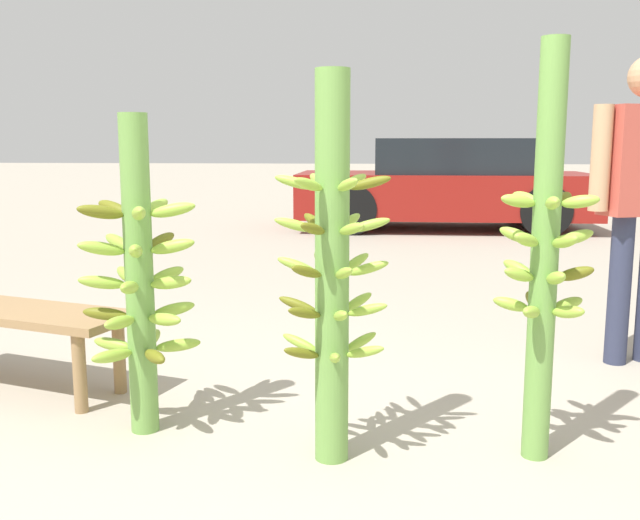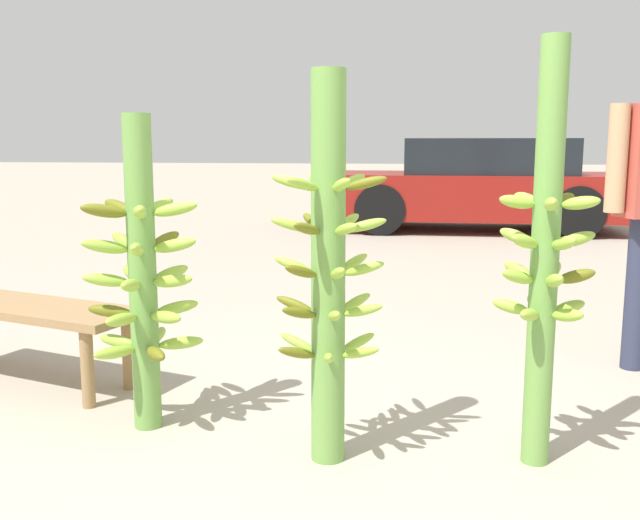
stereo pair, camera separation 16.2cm
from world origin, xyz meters
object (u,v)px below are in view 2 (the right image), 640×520
Objects in this scene: banana_stalk_left at (143,276)px; parked_car at (477,185)px; banana_stalk_right at (545,258)px; banana_stalk_center at (328,271)px; market_bench at (29,316)px.

parked_car is at bearing 75.80° from banana_stalk_left.
banana_stalk_right is 7.48m from parked_car.
banana_stalk_right reaches higher than banana_stalk_left.
banana_stalk_center is 0.36× the size of parked_car.
banana_stalk_left is 7.59m from parked_car.
banana_stalk_left is 0.96m from market_bench.
banana_stalk_left is 0.83m from banana_stalk_center.
banana_stalk_right is 2.49m from market_bench.
banana_stalk_center is 0.93× the size of banana_stalk_right.
banana_stalk_center reaches higher than market_bench.
parked_car reaches higher than market_bench.
market_bench is (-2.38, 0.57, -0.44)m from banana_stalk_right.
banana_stalk_right reaches higher than banana_stalk_center.
banana_stalk_left is at bearing 175.90° from banana_stalk_right.
banana_stalk_left is 0.90× the size of banana_stalk_center.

